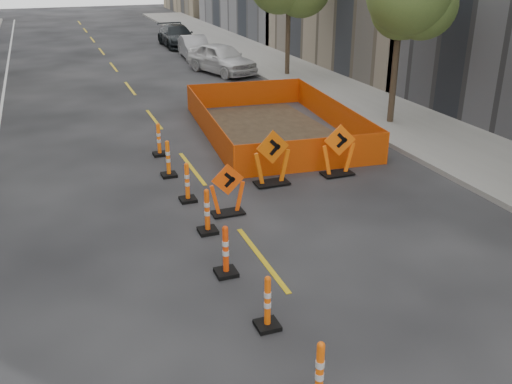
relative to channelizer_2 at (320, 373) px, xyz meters
name	(u,v)px	position (x,y,z in m)	size (l,w,h in m)	color
ground_plane	(352,376)	(0.77, 0.33, -0.55)	(140.00, 140.00, 0.00)	black
sidewalk_right	(403,122)	(9.77, 12.33, -0.47)	(4.00, 90.00, 0.15)	gray
tree_r_b	(401,2)	(9.17, 12.33, 3.98)	(2.80, 2.80, 5.95)	#382B1E
channelizer_2	(320,373)	(0.00, 0.00, 0.00)	(0.43, 0.43, 1.10)	#F45A0A
channelizer_3	(268,302)	(-0.03, 1.99, -0.02)	(0.41, 0.41, 1.05)	#E85509
channelizer_4	(226,251)	(-0.16, 3.97, 0.01)	(0.44, 0.44, 1.12)	#E43C09
channelizer_5	(207,211)	(0.02, 5.96, 0.01)	(0.44, 0.44, 1.12)	#E34B09
channelizer_6	(187,182)	(0.04, 7.94, 0.00)	(0.43, 0.43, 1.09)	#FF5C0A
channelizer_7	(168,159)	(-0.04, 9.93, 0.01)	(0.44, 0.44, 1.11)	#FA650A
channelizer_8	(159,139)	(0.09, 11.91, -0.01)	(0.43, 0.43, 1.09)	#FA5E0A
chevron_sign_left	(227,189)	(0.78, 6.77, 0.14)	(0.92, 0.55, 1.38)	#EC4809
chevron_sign_center	(272,158)	(2.59, 8.24, 0.27)	(1.09, 0.66, 1.64)	#DB5A09
chevron_sign_right	(339,150)	(4.72, 8.25, 0.24)	(1.06, 0.63, 1.58)	#FF610A
safety_fence	(273,119)	(4.54, 12.97, -0.03)	(4.93, 8.39, 1.05)	orange
parked_car_near	(222,58)	(6.13, 24.35, 0.26)	(1.91, 4.75, 1.62)	white
parked_car_mid	(194,47)	(5.94, 29.42, 0.14)	(1.46, 4.20, 1.38)	#A4A3A9
parked_car_far	(177,36)	(6.06, 34.65, 0.18)	(2.06, 5.06, 1.47)	black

